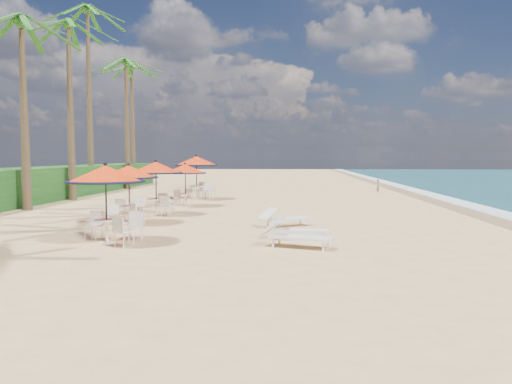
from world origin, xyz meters
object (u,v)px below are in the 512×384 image
(station_4, at_px, (198,166))
(lounger_near, at_px, (293,235))
(lounger_far, at_px, (283,218))
(station_0, at_px, (108,184))
(station_1, at_px, (128,179))
(station_3, at_px, (185,173))
(lounger_mid, at_px, (295,229))
(station_2, at_px, (156,174))

(station_4, distance_m, lounger_near, 15.69)
(lounger_far, bearing_deg, station_4, 83.50)
(station_0, bearing_deg, station_1, 100.70)
(station_3, relative_size, lounger_mid, 1.17)
(station_2, relative_size, station_3, 1.08)
(station_2, distance_m, station_3, 3.69)
(station_1, height_order, station_4, station_4)
(station_3, bearing_deg, lounger_mid, -60.88)
(station_4, height_order, lounger_far, station_4)
(station_2, xyz_separation_m, station_3, (0.45, 3.66, -0.05))
(station_2, distance_m, lounger_mid, 8.18)
(station_4, xyz_separation_m, lounger_near, (5.29, -14.69, -1.53))
(station_1, xyz_separation_m, lounger_mid, (5.98, -3.06, -1.30))
(station_1, xyz_separation_m, lounger_far, (5.59, -0.46, -1.29))
(station_1, bearing_deg, lounger_far, -4.75)
(station_3, bearing_deg, lounger_near, -64.18)
(lounger_mid, bearing_deg, station_1, 153.48)
(station_1, relative_size, station_3, 1.03)
(lounger_near, distance_m, lounger_far, 3.90)
(lounger_far, bearing_deg, lounger_mid, -112.88)
(station_1, relative_size, lounger_mid, 1.21)
(station_4, bearing_deg, station_1, -93.42)
(station_2, height_order, station_3, station_2)
(station_2, bearing_deg, lounger_far, -30.57)
(station_0, height_order, lounger_far, station_0)
(lounger_mid, bearing_deg, station_4, 112.42)
(station_3, height_order, lounger_mid, station_3)
(station_0, distance_m, station_1, 4.10)
(station_0, bearing_deg, lounger_near, -3.59)
(station_2, bearing_deg, station_4, 87.61)
(station_1, bearing_deg, lounger_near, -36.37)
(station_0, distance_m, lounger_far, 6.16)
(lounger_mid, bearing_deg, lounger_far, 98.99)
(lounger_near, bearing_deg, lounger_far, 113.71)
(lounger_mid, bearing_deg, station_0, -168.87)
(station_4, distance_m, lounger_mid, 14.52)
(station_0, height_order, station_1, station_0)
(station_4, xyz_separation_m, lounger_mid, (5.36, -13.40, -1.56))
(lounger_mid, bearing_deg, station_3, 119.75)
(lounger_near, distance_m, lounger_mid, 1.29)
(station_0, relative_size, station_1, 1.04)
(lounger_near, bearing_deg, station_4, 128.84)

